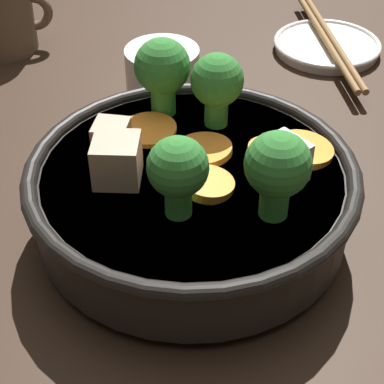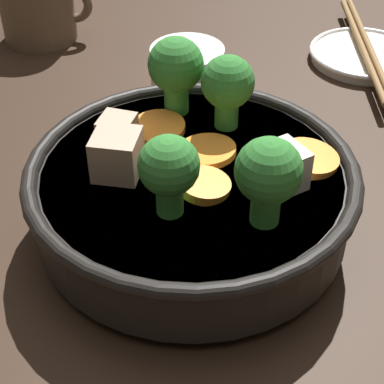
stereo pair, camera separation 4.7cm
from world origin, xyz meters
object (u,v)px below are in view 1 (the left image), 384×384
at_px(side_saucer, 327,46).
at_px(chopsticks_pair, 328,38).
at_px(stirfry_bowl, 193,186).
at_px(tea_cup, 162,78).

distance_m(side_saucer, chopsticks_pair, 0.01).
height_order(stirfry_bowl, chopsticks_pair, stirfry_bowl).
bearing_deg(tea_cup, stirfry_bowl, -89.50).
xyz_separation_m(stirfry_bowl, chopsticks_pair, (0.19, 0.27, -0.03)).
relative_size(stirfry_bowl, tea_cup, 3.43).
height_order(tea_cup, chopsticks_pair, tea_cup).
bearing_deg(tea_cup, side_saucer, 23.92).
bearing_deg(side_saucer, stirfry_bowl, -125.76).
distance_m(stirfry_bowl, chopsticks_pair, 0.33).
bearing_deg(chopsticks_pair, stirfry_bowl, -125.76).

